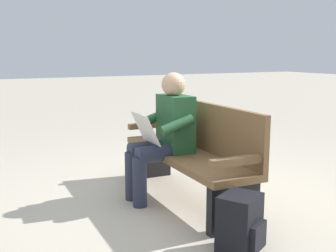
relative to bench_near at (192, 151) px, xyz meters
name	(u,v)px	position (x,y,z in m)	size (l,w,h in m)	color
ground_plane	(185,199)	(0.00, 0.07, -0.46)	(40.00, 40.00, 0.00)	#B7AD99
bench_near	(192,151)	(0.00, 0.00, 0.00)	(1.82, 0.55, 0.90)	brown
person_seated	(164,133)	(0.11, 0.23, 0.17)	(0.58, 0.58, 1.18)	#23512D
backpack	(240,224)	(-1.09, 0.26, -0.26)	(0.36, 0.36, 0.41)	black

